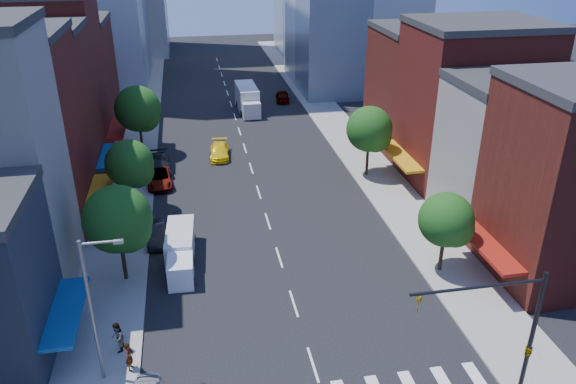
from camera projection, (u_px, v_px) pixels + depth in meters
name	position (u px, v px, depth m)	size (l,w,h in m)	color
ground	(313.00, 365.00, 33.09)	(220.00, 220.00, 0.00)	black
sidewalk_left	(136.00, 143.00, 66.53)	(5.00, 120.00, 0.15)	gray
sidewalk_right	(340.00, 130.00, 70.59)	(5.00, 120.00, 0.15)	gray
bldg_left_2	(0.00, 141.00, 44.42)	(12.00, 9.00, 16.00)	maroon
bldg_left_3	(26.00, 114.00, 52.18)	(12.00, 8.00, 15.00)	#571B15
bldg_left_4	(43.00, 81.00, 59.29)	(12.00, 9.00, 17.00)	maroon
bldg_left_5	(62.00, 78.00, 68.59)	(12.00, 10.00, 13.00)	#571B15
bldg_right_1	(518.00, 154.00, 47.23)	(12.00, 8.00, 12.00)	#BAB5AC
bldg_right_2	(471.00, 106.00, 54.57)	(12.00, 10.00, 15.00)	maroon
bldg_right_3	(428.00, 89.00, 63.88)	(12.00, 10.00, 13.00)	#571B15
traffic_signal	(522.00, 339.00, 28.92)	(7.24, 2.24, 8.00)	black
streetlight	(94.00, 303.00, 29.79)	(2.25, 0.25, 9.00)	slate
tree_left_near	(120.00, 222.00, 38.85)	(4.80, 4.80, 7.30)	black
tree_left_mid	(131.00, 166.00, 48.75)	(4.20, 4.20, 6.65)	black
tree_left_far	(139.00, 111.00, 60.89)	(5.00, 5.00, 7.75)	black
tree_right_near	(448.00, 222.00, 40.21)	(4.00, 4.00, 6.20)	black
tree_right_far	(371.00, 131.00, 55.90)	(4.60, 4.60, 7.20)	black
parked_car_second	(156.00, 234.00, 45.70)	(1.47, 4.21, 1.39)	black
parked_car_third	(159.00, 178.00, 55.61)	(2.37, 5.14, 1.43)	#999999
parked_car_rear	(160.00, 165.00, 58.38)	(2.28, 5.62, 1.63)	black
cargo_van_near	(181.00, 265.00, 41.05)	(1.96, 4.57, 1.93)	white
cargo_van_far	(180.00, 243.00, 43.55)	(2.38, 5.28, 2.20)	silver
taxi	(220.00, 151.00, 62.32)	(2.04, 5.01, 1.45)	yellow
traffic_car_oncoming	(250.00, 106.00, 77.79)	(1.47, 4.21, 1.39)	black
traffic_car_far	(283.00, 96.00, 82.11)	(1.87, 4.64, 1.58)	#999999
box_truck	(248.00, 100.00, 77.38)	(2.82, 8.56, 3.42)	silver
pedestrian_near	(130.00, 356.00, 32.17)	(0.68, 0.44, 1.86)	#999999
pedestrian_far	(117.00, 337.00, 33.56)	(0.96, 0.75, 1.98)	#999999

